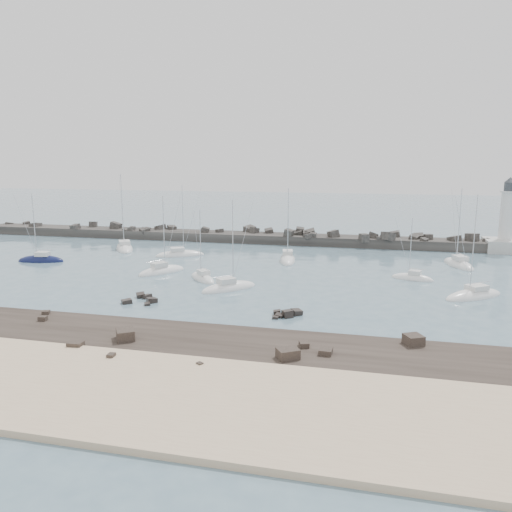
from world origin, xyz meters
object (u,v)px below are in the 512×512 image
Objects in this scene: sailboat_4 at (180,255)px; sailboat_8 at (412,279)px; sailboat_6 at (288,260)px; sailboat_7 at (229,288)px; sailboat_5 at (203,279)px; sailboat_3 at (162,272)px; sailboat_9 at (458,265)px; sailboat_1 at (125,249)px; sailboat_2 at (41,261)px; lighthouse at (505,235)px; sailboat_10 at (474,296)px.

sailboat_4 is 1.40× the size of sailboat_8.
sailboat_7 is (-4.35, -20.62, -0.02)m from sailboat_6.
sailboat_7 is at bearing -40.32° from sailboat_5.
sailboat_3 is at bearing -142.11° from sailboat_6.
sailboat_9 is at bearing 19.50° from sailboat_3.
sailboat_7 is at bearing -40.89° from sailboat_1.
sailboat_7 is (28.25, -24.46, -0.00)m from sailboat_1.
sailboat_3 is at bearing -48.31° from sailboat_1.
sailboat_1 is 32.83m from sailboat_6.
sailboat_2 is 23.44m from sailboat_4.
sailboat_7 is at bearing -137.43° from lighthouse.
sailboat_10 is at bearing -107.82° from lighthouse.
sailboat_8 is (24.23, 11.58, -0.01)m from sailboat_7.
sailboat_6 is at bearing -154.21° from lighthouse.
sailboat_9 is (7.93, 11.59, 0.02)m from sailboat_8.
sailboat_2 is 31.69m from sailboat_5.
sailboat_4 is at bearing 121.81° from sailboat_5.
sailboat_6 is (17.24, 13.41, 0.01)m from sailboat_3.
lighthouse is 72.34m from sailboat_1.
sailboat_1 is at bearing 173.28° from sailboat_6.
sailboat_4 is 1.05× the size of sailboat_7.
sailboat_1 is 1.59× the size of sailboat_8.
sailboat_2 is 0.90× the size of sailboat_10.
sailboat_7 is at bearing -29.22° from sailboat_3.
sailboat_7 is 26.86m from sailboat_8.
lighthouse is at bearing 25.79° from sailboat_6.
sailboat_5 is at bearing -144.09° from lighthouse.
sailboat_2 is at bearing -165.90° from sailboat_6.
sailboat_9 is at bearing 55.61° from sailboat_8.
sailboat_8 is (60.62, 1.19, -0.02)m from sailboat_2.
sailboat_5 is 6.90m from sailboat_7.
lighthouse is 33.16m from sailboat_8.
sailboat_6 is at bearing -6.72° from sailboat_1.
sailboat_1 is at bearing 166.21° from sailboat_8.
sailboat_10 is at bearing -19.48° from sailboat_1.
sailboat_9 is at bearing 5.22° from sailboat_6.
lighthouse is at bearing 17.62° from sailboat_4.
sailboat_3 is at bearing -173.29° from sailboat_8.
sailboat_2 is 1.29× the size of sailboat_8.
sailboat_3 is 0.93× the size of sailboat_9.
sailboat_8 is at bearing 130.21° from sailboat_10.
sailboat_3 is at bearing 175.14° from sailboat_10.
sailboat_1 is 1.20× the size of sailboat_7.
sailboat_10 reaches higher than sailboat_3.
sailboat_6 is at bearing -174.78° from sailboat_9.
lighthouse is 1.05× the size of sailboat_10.
sailboat_8 is 0.71× the size of sailboat_9.
sailboat_3 is at bearing 150.78° from sailboat_7.
sailboat_9 is (27.82, 2.54, -0.01)m from sailboat_6.
sailboat_10 is at bearing -4.86° from sailboat_3.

